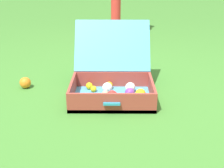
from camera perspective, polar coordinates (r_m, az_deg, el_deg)
ground_plane at (r=2.19m, az=2.40°, el=-2.48°), size 16.00×16.00×0.00m
open_suitcase at (r=2.16m, az=0.09°, el=0.50°), size 0.58×0.68×0.50m
stray_ball_on_grass at (r=2.42m, az=-16.31°, el=0.24°), size 0.09×0.09×0.09m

